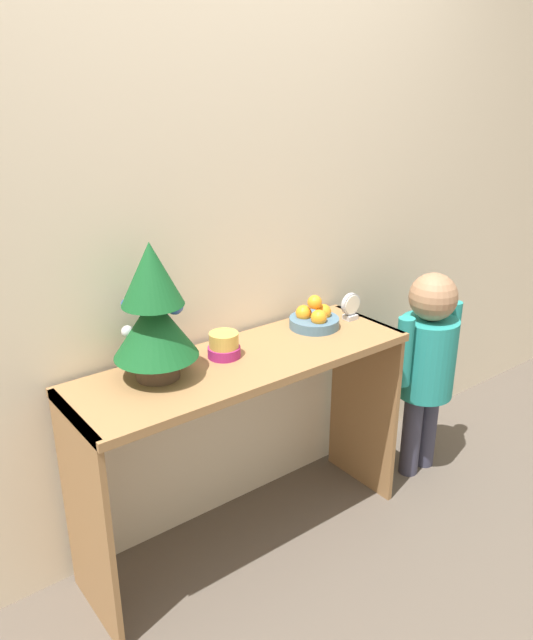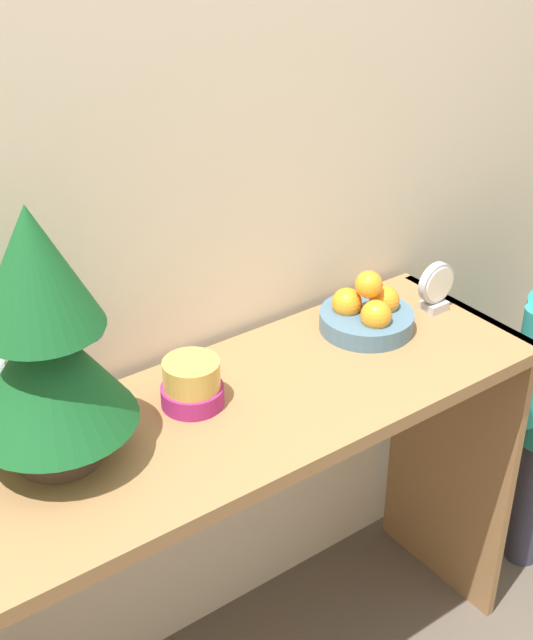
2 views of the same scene
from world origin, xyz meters
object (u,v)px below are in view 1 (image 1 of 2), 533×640
(mini_tree, at_px, (154,312))
(singing_bowl, at_px, (224,345))
(desk_clock, at_px, (351,307))
(child_figure, at_px, (427,355))
(fruit_bowl, at_px, (314,318))

(mini_tree, bearing_deg, singing_bowl, -0.47)
(singing_bowl, relative_size, desk_clock, 1.04)
(mini_tree, relative_size, child_figure, 0.48)
(fruit_bowl, height_order, singing_bowl, fruit_bowl)
(mini_tree, height_order, fruit_bowl, mini_tree)
(singing_bowl, bearing_deg, mini_tree, 179.53)
(singing_bowl, distance_m, child_figure, 0.99)
(fruit_bowl, distance_m, child_figure, 0.59)
(mini_tree, distance_m, fruit_bowl, 0.72)
(singing_bowl, xyz_separation_m, child_figure, (0.94, -0.15, -0.25))
(singing_bowl, bearing_deg, child_figure, -9.20)
(fruit_bowl, xyz_separation_m, desk_clock, (0.17, -0.03, 0.02))
(fruit_bowl, relative_size, desk_clock, 1.76)
(fruit_bowl, distance_m, desk_clock, 0.17)
(mini_tree, relative_size, singing_bowl, 3.94)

